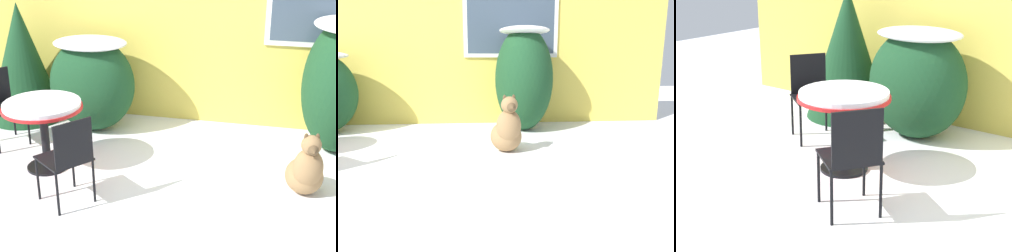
% 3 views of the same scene
% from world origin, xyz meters
% --- Properties ---
extents(ground_plane, '(16.00, 16.00, 0.00)m').
position_xyz_m(ground_plane, '(0.00, 0.00, 0.00)').
color(ground_plane, white).
extents(house_wall, '(8.00, 0.10, 3.01)m').
position_xyz_m(house_wall, '(0.10, 2.20, 1.52)').
color(house_wall, '#DBC14C').
rests_on(house_wall, ground_plane).
extents(shrub_middle, '(0.82, 1.07, 1.48)m').
position_xyz_m(shrub_middle, '(1.67, 1.67, 0.78)').
color(shrub_middle, '#194223').
rests_on(shrub_middle, ground_plane).
extents(dog, '(0.42, 0.59, 0.67)m').
position_xyz_m(dog, '(1.34, 0.54, 0.25)').
color(dog, '#937047').
rests_on(dog, ground_plane).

